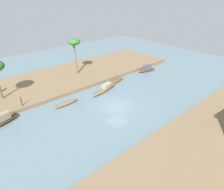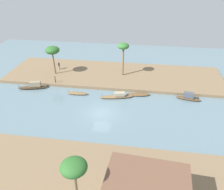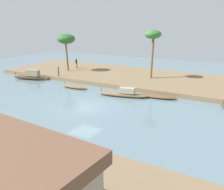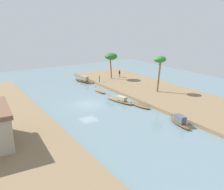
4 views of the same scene
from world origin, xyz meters
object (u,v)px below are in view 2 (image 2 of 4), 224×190
object	(u,v)px
person_on_near_bank	(59,66)
palm_tree_left_far	(52,51)
sampan_foreground	(138,94)
sampan_upstream_small	(33,86)
sampan_downstream_large	(117,96)
sampan_near_left_bank	(78,93)
sampan_with_red_awning	(188,97)
palm_tree_left_near	(123,48)
mooring_post	(55,79)
palm_tree_right_tall	(74,169)

from	to	relation	value
person_on_near_bank	palm_tree_left_far	size ratio (longest dim) A/B	0.29
sampan_foreground	sampan_upstream_small	bearing A→B (deg)	-6.76
sampan_downstream_large	sampan_near_left_bank	size ratio (longest dim) A/B	1.54
sampan_downstream_large	sampan_with_red_awning	world-z (taller)	sampan_with_red_awning
palm_tree_left_far	sampan_near_left_bank	bearing A→B (deg)	134.12
sampan_downstream_large	sampan_with_red_awning	size ratio (longest dim) A/B	1.36
sampan_upstream_small	palm_tree_left_near	xyz separation A→B (m)	(-14.87, -7.09, 5.35)
sampan_near_left_bank	palm_tree_left_far	xyz separation A→B (m)	(6.22, -6.41, 4.96)
sampan_downstream_large	mooring_post	bearing A→B (deg)	-27.17
palm_tree_right_tall	person_on_near_bank	bearing A→B (deg)	-67.52
sampan_near_left_bank	sampan_foreground	bearing A→B (deg)	-175.28
sampan_downstream_large	sampan_upstream_small	world-z (taller)	sampan_upstream_small
sampan_with_red_awning	palm_tree_left_far	world-z (taller)	palm_tree_left_far
mooring_post	sampan_near_left_bank	bearing A→B (deg)	150.21
mooring_post	palm_tree_left_near	distance (m)	13.46
sampan_downstream_large	sampan_foreground	distance (m)	3.61
sampan_foreground	person_on_near_bank	size ratio (longest dim) A/B	2.54
sampan_near_left_bank	palm_tree_right_tall	xyz separation A→B (m)	(-6.01, 20.87, 5.55)
sampan_foreground	mooring_post	world-z (taller)	mooring_post
sampan_foreground	palm_tree_left_near	size ratio (longest dim) A/B	0.65
sampan_near_left_bank	sampan_upstream_small	distance (m)	8.20
sampan_foreground	palm_tree_right_tall	world-z (taller)	palm_tree_right_tall
sampan_upstream_small	mooring_post	xyz separation A→B (m)	(-3.33, -1.98, 0.65)
sampan_foreground	mooring_post	size ratio (longest dim) A/B	3.18
sampan_upstream_small	palm_tree_left_far	xyz separation A→B (m)	(-1.95, -5.62, 4.68)
palm_tree_left_far	sampan_upstream_small	bearing A→B (deg)	70.90
sampan_downstream_large	sampan_upstream_small	distance (m)	14.87
sampan_near_left_bank	sampan_downstream_large	bearing A→B (deg)	176.30
sampan_foreground	palm_tree_right_tall	xyz separation A→B (m)	(4.01, 21.99, 5.57)
sampan_with_red_awning	palm_tree_left_near	size ratio (longest dim) A/B	0.64
palm_tree_left_near	palm_tree_left_far	distance (m)	13.02
mooring_post	sampan_upstream_small	bearing A→B (deg)	30.79
sampan_near_left_bank	sampan_upstream_small	size ratio (longest dim) A/B	0.70
sampan_downstream_large	sampan_with_red_awning	bearing A→B (deg)	173.15
person_on_near_bank	palm_tree_left_far	distance (m)	4.50
sampan_with_red_awning	mooring_post	xyz separation A→B (m)	(22.88, -1.87, 0.67)
sampan_downstream_large	sampan_near_left_bank	bearing A→B (deg)	-14.57
palm_tree_left_near	palm_tree_right_tall	size ratio (longest dim) A/B	1.04
sampan_downstream_large	sampan_near_left_bank	world-z (taller)	sampan_downstream_large
sampan_near_left_bank	sampan_with_red_awning	size ratio (longest dim) A/B	0.88
mooring_post	palm_tree_left_far	world-z (taller)	palm_tree_left_far
sampan_upstream_small	sampan_foreground	bearing A→B (deg)	167.96
sampan_foreground	mooring_post	distance (m)	14.98
person_on_near_bank	palm_tree_left_far	xyz separation A→B (m)	(0.03, 2.20, 3.93)
sampan_near_left_bank	palm_tree_right_tall	distance (m)	22.41
sampan_downstream_large	palm_tree_left_near	size ratio (longest dim) A/B	0.87
palm_tree_left_far	palm_tree_right_tall	distance (m)	29.90
sampan_upstream_small	mooring_post	bearing A→B (deg)	-162.32
sampan_near_left_bank	palm_tree_left_far	world-z (taller)	palm_tree_left_far
sampan_near_left_bank	person_on_near_bank	distance (m)	10.66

